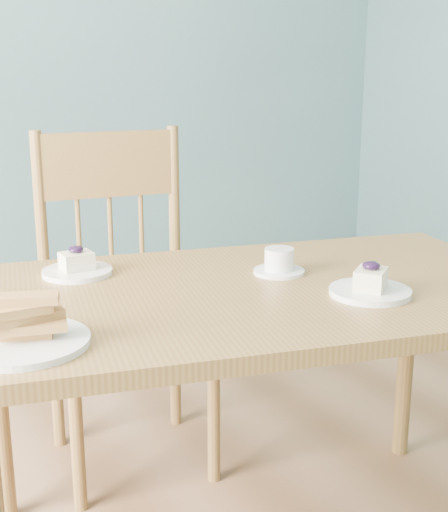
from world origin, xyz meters
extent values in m
cube|color=brown|center=(0.03, -0.02, 0.69)|extent=(1.46, 1.05, 0.04)
cylinder|color=brown|center=(0.69, 0.15, 0.34)|extent=(0.05, 0.05, 0.67)
cube|color=brown|center=(-0.07, 0.53, 0.48)|extent=(0.53, 0.51, 0.04)
cylinder|color=brown|center=(-0.30, 0.37, 0.23)|extent=(0.04, 0.04, 0.45)
cylinder|color=brown|center=(0.09, 0.31, 0.23)|extent=(0.04, 0.04, 0.45)
cylinder|color=brown|center=(-0.24, 0.74, 0.23)|extent=(0.04, 0.04, 0.45)
cylinder|color=brown|center=(0.15, 0.68, 0.23)|extent=(0.04, 0.04, 0.45)
cylinder|color=brown|center=(-0.25, 0.76, 0.76)|extent=(0.04, 0.04, 0.52)
cylinder|color=brown|center=(0.16, 0.69, 0.76)|extent=(0.04, 0.04, 0.52)
cube|color=brown|center=(-0.04, 0.72, 0.91)|extent=(0.40, 0.09, 0.20)
cylinder|color=brown|center=(-0.14, 0.74, 0.65)|extent=(0.02, 0.02, 0.31)
cylinder|color=brown|center=(-0.04, 0.72, 0.65)|extent=(0.02, 0.02, 0.31)
cylinder|color=brown|center=(0.05, 0.71, 0.65)|extent=(0.02, 0.02, 0.31)
cylinder|color=white|center=(0.21, -0.19, 0.71)|extent=(0.18, 0.18, 0.01)
cube|color=beige|center=(0.21, -0.19, 0.74)|extent=(0.10, 0.10, 0.05)
ellipsoid|color=black|center=(0.21, -0.19, 0.78)|extent=(0.04, 0.04, 0.02)
sphere|color=black|center=(0.22, -0.19, 0.78)|extent=(0.02, 0.02, 0.02)
sphere|color=black|center=(0.20, -0.19, 0.78)|extent=(0.02, 0.02, 0.02)
sphere|color=black|center=(0.22, -0.21, 0.78)|extent=(0.02, 0.02, 0.02)
cylinder|color=white|center=(-0.30, 0.29, 0.71)|extent=(0.17, 0.17, 0.01)
cube|color=beige|center=(-0.30, 0.29, 0.74)|extent=(0.08, 0.06, 0.04)
ellipsoid|color=black|center=(-0.30, 0.29, 0.77)|extent=(0.04, 0.04, 0.02)
sphere|color=black|center=(-0.29, 0.29, 0.77)|extent=(0.01, 0.01, 0.01)
sphere|color=black|center=(-0.31, 0.29, 0.77)|extent=(0.01, 0.01, 0.01)
sphere|color=black|center=(-0.30, 0.28, 0.77)|extent=(0.01, 0.01, 0.01)
cylinder|color=white|center=(0.13, 0.05, 0.71)|extent=(0.13, 0.13, 0.01)
cylinder|color=white|center=(0.13, 0.05, 0.74)|extent=(0.09, 0.09, 0.05)
cylinder|color=brown|center=(0.13, 0.05, 0.77)|extent=(0.06, 0.06, 0.00)
torus|color=white|center=(0.17, 0.06, 0.74)|extent=(0.04, 0.02, 0.04)
cylinder|color=white|center=(-0.54, -0.10, 0.71)|extent=(0.25, 0.25, 0.01)
camera|label=1|loc=(-0.83, -1.34, 1.21)|focal=50.00mm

